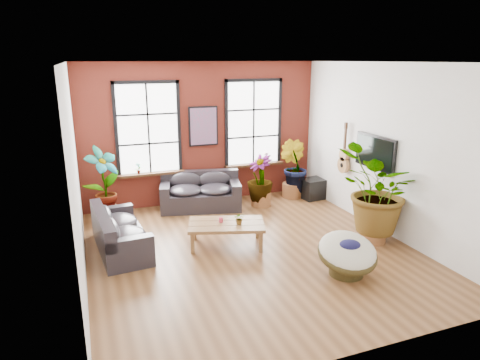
{
  "coord_description": "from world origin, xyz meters",
  "views": [
    {
      "loc": [
        -2.85,
        -7.0,
        3.55
      ],
      "look_at": [
        0.0,
        0.6,
        1.25
      ],
      "focal_mm": 32.0,
      "sensor_mm": 36.0,
      "label": 1
    }
  ],
  "objects_px": {
    "coffee_table": "(226,226)",
    "papasan_chair": "(347,253)",
    "sofa_left": "(118,233)",
    "sofa_back": "(200,192)"
  },
  "relations": [
    {
      "from": "sofa_left",
      "to": "coffee_table",
      "type": "distance_m",
      "value": 2.08
    },
    {
      "from": "coffee_table",
      "to": "papasan_chair",
      "type": "height_order",
      "value": "papasan_chair"
    },
    {
      "from": "coffee_table",
      "to": "sofa_back",
      "type": "bearing_deg",
      "value": 104.54
    },
    {
      "from": "sofa_left",
      "to": "coffee_table",
      "type": "relative_size",
      "value": 1.25
    },
    {
      "from": "sofa_back",
      "to": "sofa_left",
      "type": "bearing_deg",
      "value": -126.25
    },
    {
      "from": "papasan_chair",
      "to": "coffee_table",
      "type": "bearing_deg",
      "value": 139.32
    },
    {
      "from": "sofa_back",
      "to": "papasan_chair",
      "type": "distance_m",
      "value": 4.41
    },
    {
      "from": "sofa_back",
      "to": "coffee_table",
      "type": "xyz_separation_m",
      "value": [
        -0.12,
        -2.33,
        0.02
      ]
    },
    {
      "from": "sofa_left",
      "to": "papasan_chair",
      "type": "height_order",
      "value": "sofa_left"
    },
    {
      "from": "coffee_table",
      "to": "sofa_left",
      "type": "bearing_deg",
      "value": -176.75
    }
  ]
}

